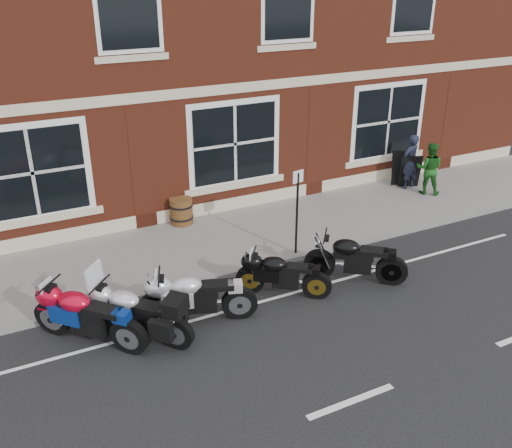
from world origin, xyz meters
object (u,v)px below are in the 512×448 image
(pedestrian_left, at_px, (410,162))
(a_board_sign, at_px, (406,170))
(moto_sport_silver, at_px, (195,294))
(moto_sport_red, at_px, (87,314))
(parking_sign, at_px, (297,206))
(moto_naked_black, at_px, (354,257))
(pedestrian_right, at_px, (429,168))
(moto_sport_black, at_px, (282,273))
(barrel_planter, at_px, (181,211))
(moto_touring_silver, at_px, (135,310))

(pedestrian_left, distance_m, a_board_sign, 0.34)
(moto_sport_silver, distance_m, a_board_sign, 8.93)
(pedestrian_left, bearing_deg, moto_sport_red, 6.53)
(pedestrian_left, height_order, parking_sign, parking_sign)
(moto_naked_black, relative_size, pedestrian_right, 1.19)
(moto_sport_silver, bearing_deg, moto_naked_black, -71.32)
(moto_sport_black, relative_size, a_board_sign, 1.62)
(moto_sport_black, relative_size, barrel_planter, 2.43)
(moto_sport_black, xyz_separation_m, barrel_planter, (-0.70, 4.02, -0.05))
(moto_touring_silver, distance_m, parking_sign, 4.46)
(moto_sport_black, height_order, moto_sport_silver, moto_sport_silver)
(moto_touring_silver, bearing_deg, moto_sport_black, -40.30)
(pedestrian_right, xyz_separation_m, a_board_sign, (-0.17, 0.76, -0.24))
(moto_sport_black, height_order, pedestrian_left, pedestrian_left)
(moto_sport_silver, xyz_separation_m, pedestrian_left, (8.13, 3.50, 0.35))
(moto_sport_black, bearing_deg, a_board_sign, -23.11)
(moto_sport_red, bearing_deg, pedestrian_left, -24.42)
(moto_sport_silver, bearing_deg, parking_sign, -45.48)
(moto_sport_black, relative_size, parking_sign, 0.82)
(moto_sport_black, relative_size, moto_sport_silver, 0.77)
(moto_naked_black, bearing_deg, moto_touring_silver, 128.27)
(moto_sport_red, xyz_separation_m, moto_sport_black, (3.86, -0.13, -0.09))
(moto_sport_red, height_order, moto_sport_silver, moto_sport_red)
(moto_sport_black, bearing_deg, moto_sport_red, 125.15)
(pedestrian_left, bearing_deg, moto_sport_black, 17.27)
(moto_sport_silver, relative_size, pedestrian_left, 1.33)
(pedestrian_right, relative_size, a_board_sign, 1.48)
(moto_sport_red, relative_size, barrel_planter, 2.67)
(moto_sport_black, distance_m, pedestrian_right, 7.00)
(pedestrian_right, bearing_deg, moto_sport_silver, 61.68)
(a_board_sign, bearing_deg, moto_naked_black, -116.40)
(moto_sport_red, xyz_separation_m, parking_sign, (4.96, 1.14, 0.68))
(moto_touring_silver, relative_size, a_board_sign, 1.68)
(moto_naked_black, height_order, pedestrian_left, pedestrian_left)
(pedestrian_right, bearing_deg, moto_naked_black, 74.61)
(moto_naked_black, distance_m, parking_sign, 1.71)
(moto_naked_black, bearing_deg, a_board_sign, -11.73)
(moto_touring_silver, height_order, parking_sign, parking_sign)
(pedestrian_left, bearing_deg, a_board_sign, -108.68)
(moto_sport_red, distance_m, parking_sign, 5.13)
(moto_touring_silver, height_order, moto_sport_red, moto_touring_silver)
(moto_sport_red, bearing_deg, moto_naked_black, -45.66)
(moto_sport_silver, xyz_separation_m, a_board_sign, (8.15, 3.66, 0.05))
(moto_touring_silver, distance_m, pedestrian_left, 9.95)
(moto_sport_silver, height_order, a_board_sign, a_board_sign)
(a_board_sign, height_order, parking_sign, parking_sign)
(moto_naked_black, height_order, a_board_sign, a_board_sign)
(moto_naked_black, bearing_deg, barrel_planter, 68.31)
(a_board_sign, distance_m, barrel_planter, 6.95)
(moto_sport_black, bearing_deg, moto_sport_silver, 129.87)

